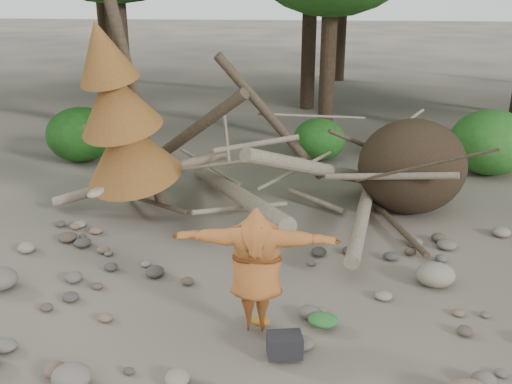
{
  "coord_description": "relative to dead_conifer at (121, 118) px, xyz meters",
  "views": [
    {
      "loc": [
        0.32,
        -7.02,
        4.65
      ],
      "look_at": [
        -0.38,
        1.5,
        1.4
      ],
      "focal_mm": 40.0,
      "sensor_mm": 36.0,
      "label": 1
    }
  ],
  "objects": [
    {
      "name": "ground",
      "position": [
        3.12,
        -3.37,
        -2.11
      ],
      "size": [
        120.0,
        120.0,
        0.0
      ],
      "primitive_type": "plane",
      "color": "#514C44",
      "rests_on": "ground"
    },
    {
      "name": "deadfall_pile",
      "position": [
        5.13,
        0.87,
        -1.16
      ],
      "size": [
        8.55,
        5.24,
        3.3
      ],
      "color": "#332619",
      "rests_on": "ground"
    },
    {
      "name": "dead_conifer",
      "position": [
        0.0,
        0.0,
        0.0
      ],
      "size": [
        2.06,
        2.16,
        4.35
      ],
      "color": "#4C3F30",
      "rests_on": "ground"
    },
    {
      "name": "bush_left",
      "position": [
        -2.38,
        3.83,
        -1.39
      ],
      "size": [
        1.8,
        1.8,
        1.44
      ],
      "primitive_type": "ellipsoid",
      "color": "#1A4D14",
      "rests_on": "ground"
    },
    {
      "name": "bush_mid",
      "position": [
        3.92,
        4.43,
        -1.55
      ],
      "size": [
        1.4,
        1.4,
        1.12
      ],
      "primitive_type": "ellipsoid",
      "color": "#24621C",
      "rests_on": "ground"
    },
    {
      "name": "bush_right",
      "position": [
        8.12,
        3.63,
        -1.31
      ],
      "size": [
        2.0,
        2.0,
        1.6
      ],
      "primitive_type": "ellipsoid",
      "color": "#2D7424",
      "rests_on": "ground"
    },
    {
      "name": "frisbee_thrower",
      "position": [
        2.88,
        -3.66,
        -1.13
      ],
      "size": [
        3.58,
        1.05,
        1.79
      ],
      "color": "#A25824",
      "rests_on": "ground"
    },
    {
      "name": "backpack",
      "position": [
        3.3,
        -4.24,
        -1.96
      ],
      "size": [
        0.49,
        0.37,
        0.3
      ],
      "primitive_type": "cube",
      "rotation": [
        0.0,
        0.0,
        0.18
      ],
      "color": "black",
      "rests_on": "ground"
    },
    {
      "name": "cloth_green",
      "position": [
        3.81,
        -3.51,
        -2.03
      ],
      "size": [
        0.43,
        0.35,
        0.16
      ],
      "primitive_type": "ellipsoid",
      "color": "#296729",
      "rests_on": "ground"
    },
    {
      "name": "cloth_orange",
      "position": [
        2.94,
        -3.56,
        -2.06
      ],
      "size": [
        0.27,
        0.22,
        0.1
      ],
      "primitive_type": "ellipsoid",
      "color": "#A5651C",
      "rests_on": "ground"
    },
    {
      "name": "boulder_front_left",
      "position": [
        0.76,
        -4.99,
        -1.97
      ],
      "size": [
        0.48,
        0.43,
        0.29
      ],
      "primitive_type": "ellipsoid",
      "color": "slate",
      "rests_on": "ground"
    },
    {
      "name": "boulder_mid_right",
      "position": [
        5.64,
        -2.15,
        -1.93
      ],
      "size": [
        0.62,
        0.56,
        0.37
      ],
      "primitive_type": "ellipsoid",
      "color": "gray",
      "rests_on": "ground"
    }
  ]
}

